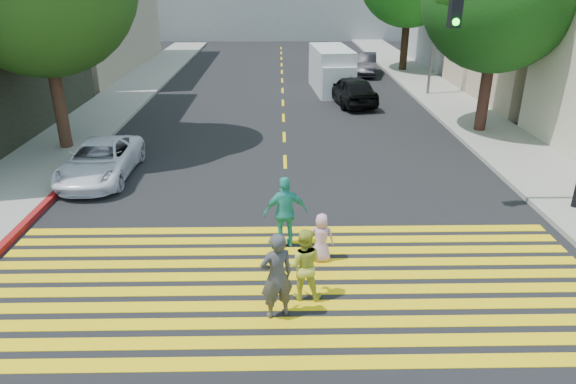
{
  "coord_description": "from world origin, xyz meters",
  "views": [
    {
      "loc": [
        -0.19,
        -8.12,
        6.15
      ],
      "look_at": [
        0.0,
        3.0,
        1.4
      ],
      "focal_mm": 32.0,
      "sensor_mm": 36.0,
      "label": 1
    }
  ],
  "objects_px": {
    "silver_car": "(328,57)",
    "dark_car_parked": "(365,64)",
    "pedestrian_child": "(321,238)",
    "white_van": "(332,71)",
    "traffic_signal": "(562,63)",
    "pedestrian_man": "(277,276)",
    "pedestrian_extra": "(286,212)",
    "pedestrian_woman": "(304,264)",
    "white_sedan": "(100,160)",
    "dark_car_near": "(352,90)"
  },
  "relations": [
    {
      "from": "pedestrian_woman",
      "to": "dark_car_parked",
      "type": "bearing_deg",
      "value": -96.43
    },
    {
      "from": "white_van",
      "to": "traffic_signal",
      "type": "relative_size",
      "value": 0.81
    },
    {
      "from": "dark_car_parked",
      "to": "white_van",
      "type": "bearing_deg",
      "value": -108.59
    },
    {
      "from": "silver_car",
      "to": "white_van",
      "type": "distance_m",
      "value": 8.75
    },
    {
      "from": "pedestrian_woman",
      "to": "dark_car_parked",
      "type": "xyz_separation_m",
      "value": [
        5.13,
        25.11,
        -0.09
      ]
    },
    {
      "from": "pedestrian_man",
      "to": "dark_car_near",
      "type": "height_order",
      "value": "pedestrian_man"
    },
    {
      "from": "traffic_signal",
      "to": "pedestrian_woman",
      "type": "bearing_deg",
      "value": -148.64
    },
    {
      "from": "pedestrian_man",
      "to": "pedestrian_child",
      "type": "bearing_deg",
      "value": -137.24
    },
    {
      "from": "pedestrian_child",
      "to": "pedestrian_extra",
      "type": "bearing_deg",
      "value": -34.18
    },
    {
      "from": "dark_car_near",
      "to": "white_van",
      "type": "bearing_deg",
      "value": -86.62
    },
    {
      "from": "pedestrian_woman",
      "to": "dark_car_parked",
      "type": "distance_m",
      "value": 25.63
    },
    {
      "from": "pedestrian_woman",
      "to": "pedestrian_child",
      "type": "xyz_separation_m",
      "value": [
        0.47,
        1.47,
        -0.19
      ]
    },
    {
      "from": "pedestrian_man",
      "to": "silver_car",
      "type": "bearing_deg",
      "value": -118.31
    },
    {
      "from": "white_van",
      "to": "traffic_signal",
      "type": "xyz_separation_m",
      "value": [
        4.11,
        -16.0,
        2.97
      ]
    },
    {
      "from": "pedestrian_child",
      "to": "white_sedan",
      "type": "xyz_separation_m",
      "value": [
        -6.73,
        5.36,
        0.01
      ]
    },
    {
      "from": "pedestrian_man",
      "to": "pedestrian_woman",
      "type": "distance_m",
      "value": 0.83
    },
    {
      "from": "pedestrian_child",
      "to": "white_van",
      "type": "bearing_deg",
      "value": -89.08
    },
    {
      "from": "white_sedan",
      "to": "silver_car",
      "type": "distance_m",
      "value": 23.79
    },
    {
      "from": "pedestrian_child",
      "to": "traffic_signal",
      "type": "distance_m",
      "value": 7.49
    },
    {
      "from": "dark_car_near",
      "to": "dark_car_parked",
      "type": "height_order",
      "value": "dark_car_near"
    },
    {
      "from": "dark_car_near",
      "to": "traffic_signal",
      "type": "bearing_deg",
      "value": 95.34
    },
    {
      "from": "dark_car_near",
      "to": "pedestrian_woman",
      "type": "bearing_deg",
      "value": 69.79
    },
    {
      "from": "pedestrian_extra",
      "to": "silver_car",
      "type": "xyz_separation_m",
      "value": [
        3.42,
        26.52,
        -0.29
      ]
    },
    {
      "from": "white_sedan",
      "to": "traffic_signal",
      "type": "relative_size",
      "value": 0.68
    },
    {
      "from": "traffic_signal",
      "to": "dark_car_near",
      "type": "bearing_deg",
      "value": 104.93
    },
    {
      "from": "dark_car_near",
      "to": "pedestrian_extra",
      "type": "bearing_deg",
      "value": 66.98
    },
    {
      "from": "pedestrian_woman",
      "to": "silver_car",
      "type": "xyz_separation_m",
      "value": [
        3.09,
        28.71,
        -0.17
      ]
    },
    {
      "from": "pedestrian_child",
      "to": "white_sedan",
      "type": "bearing_deg",
      "value": -31.4
    },
    {
      "from": "silver_car",
      "to": "white_sedan",
      "type": "bearing_deg",
      "value": 66.35
    },
    {
      "from": "pedestrian_extra",
      "to": "silver_car",
      "type": "height_order",
      "value": "pedestrian_extra"
    },
    {
      "from": "pedestrian_child",
      "to": "white_van",
      "type": "height_order",
      "value": "white_van"
    },
    {
      "from": "silver_car",
      "to": "dark_car_parked",
      "type": "relative_size",
      "value": 1.0
    },
    {
      "from": "dark_car_near",
      "to": "pedestrian_man",
      "type": "bearing_deg",
      "value": 68.45
    },
    {
      "from": "silver_car",
      "to": "traffic_signal",
      "type": "bearing_deg",
      "value": 97.56
    },
    {
      "from": "pedestrian_man",
      "to": "white_sedan",
      "type": "relative_size",
      "value": 0.42
    },
    {
      "from": "white_sedan",
      "to": "pedestrian_man",
      "type": "bearing_deg",
      "value": -52.75
    },
    {
      "from": "white_sedan",
      "to": "pedestrian_extra",
      "type": "bearing_deg",
      "value": -38.38
    },
    {
      "from": "pedestrian_man",
      "to": "white_sedan",
      "type": "bearing_deg",
      "value": -73.75
    },
    {
      "from": "pedestrian_man",
      "to": "silver_car",
      "type": "distance_m",
      "value": 29.55
    },
    {
      "from": "white_sedan",
      "to": "pedestrian_woman",
      "type": "bearing_deg",
      "value": -47.76
    },
    {
      "from": "pedestrian_woman",
      "to": "pedestrian_man",
      "type": "bearing_deg",
      "value": 53.75
    },
    {
      "from": "dark_car_parked",
      "to": "traffic_signal",
      "type": "distance_m",
      "value": 21.44
    },
    {
      "from": "dark_car_near",
      "to": "traffic_signal",
      "type": "xyz_separation_m",
      "value": [
        3.39,
        -12.85,
        3.37
      ]
    },
    {
      "from": "pedestrian_child",
      "to": "dark_car_parked",
      "type": "xyz_separation_m",
      "value": [
        4.65,
        23.64,
        0.1
      ]
    },
    {
      "from": "pedestrian_woman",
      "to": "white_van",
      "type": "xyz_separation_m",
      "value": [
        2.48,
        19.99,
        0.35
      ]
    },
    {
      "from": "pedestrian_extra",
      "to": "silver_car",
      "type": "bearing_deg",
      "value": -107.44
    },
    {
      "from": "dark_car_parked",
      "to": "pedestrian_extra",
      "type": "bearing_deg",
      "value": -94.66
    },
    {
      "from": "pedestrian_man",
      "to": "pedestrian_extra",
      "type": "bearing_deg",
      "value": -115.48
    },
    {
      "from": "silver_car",
      "to": "pedestrian_extra",
      "type": "bearing_deg",
      "value": 82.13
    },
    {
      "from": "pedestrian_woman",
      "to": "white_sedan",
      "type": "height_order",
      "value": "pedestrian_woman"
    }
  ]
}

